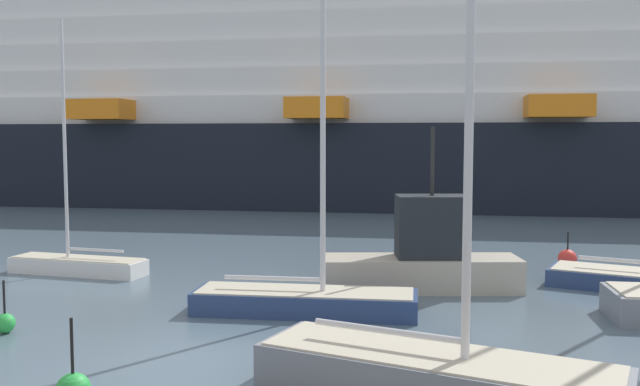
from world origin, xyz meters
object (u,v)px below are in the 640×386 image
Objects in this scene: channel_buoy_0 at (5,323)px; channel_buoy_2 at (567,259)px; sailboat_4 at (305,296)px; cruise_ship at (333,114)px; fishing_boat_1 at (425,258)px; sailboat_3 at (437,366)px; sailboat_0 at (78,262)px.

channel_buoy_2 is at bearing 37.87° from channel_buoy_0.
sailboat_4 is at bearing -134.18° from channel_buoy_2.
sailboat_4 is 33.91m from cruise_ship.
fishing_boat_1 is 0.06× the size of cruise_ship.
cruise_ship is (-5.15, 32.94, 6.19)m from sailboat_4.
channel_buoy_2 is (5.14, 4.87, -0.70)m from fishing_boat_1.
cruise_ship reaches higher than sailboat_4.
sailboat_3 is at bearing -97.62° from fishing_boat_1.
cruise_ship is at bearing 118.80° from channel_buoy_2.
cruise_ship reaches higher than channel_buoy_2.
sailboat_0 is 0.09× the size of cruise_ship.
cruise_ship reaches higher than sailboat_3.
sailboat_0 is 6.74× the size of channel_buoy_0.
sailboat_0 is at bearing 159.88° from sailboat_3.
sailboat_0 is 10.06m from sailboat_4.
fishing_boat_1 is at bearing -175.53° from sailboat_0.
channel_buoy_0 is at bearing -142.13° from channel_buoy_2.
sailboat_4 is at bearing -82.67° from cruise_ship.
sailboat_3 reaches higher than sailboat_0.
fishing_boat_1 reaches higher than channel_buoy_2.
sailboat_3 is 9.36m from fishing_boat_1.
fishing_boat_1 is 4.76× the size of channel_buoy_2.
sailboat_3 is 9.89× the size of channel_buoy_0.
sailboat_0 is 16.18m from sailboat_3.
sailboat_4 is (-3.79, 5.67, -0.12)m from sailboat_3.
sailboat_3 is 2.04× the size of fishing_boat_1.
sailboat_3 is at bearing -78.52° from cruise_ship.
sailboat_3 is at bearing -107.55° from channel_buoy_2.
channel_buoy_0 is 36.94m from cruise_ship.
cruise_ship is (4.15, 29.10, 6.24)m from sailboat_0.
cruise_ship is at bearing -92.77° from sailboat_0.
channel_buoy_0 is at bearing -176.03° from sailboat_3.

